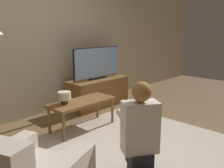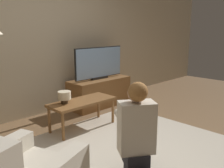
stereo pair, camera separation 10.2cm
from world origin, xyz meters
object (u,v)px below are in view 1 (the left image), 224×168
table_lamp (64,97)px  tv (97,63)px  person_kneeling (141,133)px  coffee_table (82,104)px

table_lamp → tv: bearing=26.6°
tv → person_kneeling: size_ratio=1.16×
coffee_table → person_kneeling: size_ratio=1.04×
coffee_table → table_lamp: bearing=165.8°
tv → table_lamp: tv is taller
person_kneeling → tv: bearing=-90.0°
coffee_table → person_kneeling: (-0.40, -1.34, 0.09)m
tv → coffee_table: bearing=-144.6°
tv → coffee_table: size_ratio=1.11×
tv → person_kneeling: tv is taller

